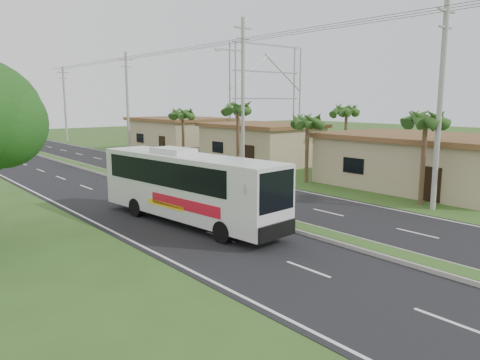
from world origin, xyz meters
TOP-DOWN VIEW (x-y plane):
  - ground at (0.00, 0.00)m, footprint 180.00×180.00m
  - road_asphalt at (0.00, 20.00)m, footprint 14.00×160.00m
  - median_strip at (0.00, 20.00)m, footprint 1.20×160.00m
  - lane_edge_left at (-6.70, 20.00)m, footprint 0.12×160.00m
  - lane_edge_right at (6.70, 20.00)m, footprint 0.12×160.00m
  - shop_near at (14.00, 6.00)m, footprint 8.60×12.60m
  - shop_mid at (14.00, 22.00)m, footprint 7.60×10.60m
  - shop_far at (14.00, 36.00)m, footprint 8.60×11.60m
  - palm_verge_a at (9.00, 3.00)m, footprint 2.40×2.40m
  - palm_verge_b at (9.40, 12.00)m, footprint 2.40×2.40m
  - palm_verge_c at (8.80, 19.00)m, footprint 2.40×2.40m
  - palm_verge_d at (9.30, 28.00)m, footprint 2.40×2.40m
  - palm_behind_shop at (17.50, 15.00)m, footprint 2.40×2.40m
  - utility_pole_a at (8.50, 2.00)m, footprint 1.60×0.28m
  - utility_pole_b at (8.47, 18.00)m, footprint 3.20×0.28m
  - utility_pole_c at (8.50, 38.00)m, footprint 1.60×0.28m
  - utility_pole_d at (8.50, 58.00)m, footprint 1.60×0.28m
  - billboard_lattice at (22.00, 30.00)m, footprint 10.18×1.18m
  - coach_bus_main at (-3.27, 7.86)m, footprint 3.37×11.04m
  - motorcyclist at (-0.37, 9.82)m, footprint 1.68×0.83m

SIDE VIEW (x-z plane):
  - ground at x=0.00m, z-range 0.00..0.00m
  - lane_edge_left at x=-6.70m, z-range 0.00..0.00m
  - lane_edge_right at x=6.70m, z-range 0.00..0.00m
  - road_asphalt at x=0.00m, z-range 0.00..0.02m
  - median_strip at x=0.00m, z-range 0.01..0.20m
  - motorcyclist at x=-0.37m, z-range -0.29..2.01m
  - shop_near at x=14.00m, z-range 0.02..3.54m
  - shop_mid at x=14.00m, z-range 0.02..3.69m
  - shop_far at x=14.00m, z-range 0.02..3.84m
  - coach_bus_main at x=-3.27m, z-range 0.18..3.69m
  - palm_verge_b at x=9.40m, z-range 1.83..6.88m
  - palm_verge_d at x=9.30m, z-range 1.92..7.17m
  - palm_verge_a at x=9.00m, z-range 2.02..7.47m
  - palm_behind_shop at x=17.50m, z-range 2.11..7.76m
  - palm_verge_c at x=8.80m, z-range 2.20..8.05m
  - utility_pole_d at x=8.50m, z-range 0.17..10.67m
  - utility_pole_a at x=8.50m, z-range 0.17..11.17m
  - utility_pole_c at x=8.50m, z-range 0.17..11.17m
  - utility_pole_b at x=8.47m, z-range 0.26..12.26m
  - billboard_lattice at x=22.00m, z-range 0.79..12.86m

